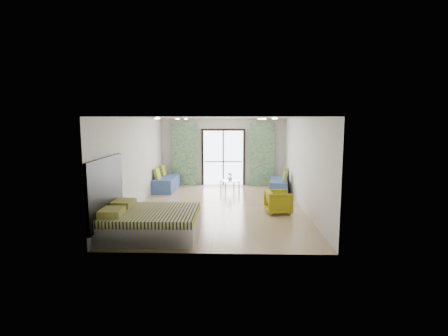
{
  "coord_description": "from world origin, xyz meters",
  "views": [
    {
      "loc": [
        0.44,
        -10.38,
        2.64
      ],
      "look_at": [
        0.13,
        0.37,
        1.15
      ],
      "focal_mm": 28.0,
      "sensor_mm": 36.0,
      "label": 1
    }
  ],
  "objects_px": {
    "daybed_right": "(279,185)",
    "bed": "(150,223)",
    "coffee_table": "(230,182)",
    "armchair": "(279,201)",
    "daybed_left": "(166,183)"
  },
  "relations": [
    {
      "from": "daybed_right",
      "to": "coffee_table",
      "type": "bearing_deg",
      "value": -173.91
    },
    {
      "from": "bed",
      "to": "daybed_right",
      "type": "xyz_separation_m",
      "value": [
        3.59,
        5.09,
        -0.06
      ]
    },
    {
      "from": "daybed_left",
      "to": "daybed_right",
      "type": "bearing_deg",
      "value": 0.25
    },
    {
      "from": "coffee_table",
      "to": "armchair",
      "type": "height_order",
      "value": "armchair"
    },
    {
      "from": "bed",
      "to": "coffee_table",
      "type": "bearing_deg",
      "value": 71.02
    },
    {
      "from": "coffee_table",
      "to": "daybed_right",
      "type": "bearing_deg",
      "value": -1.36
    },
    {
      "from": "daybed_right",
      "to": "coffee_table",
      "type": "relative_size",
      "value": 2.17
    },
    {
      "from": "armchair",
      "to": "bed",
      "type": "bearing_deg",
      "value": 115.63
    },
    {
      "from": "daybed_right",
      "to": "armchair",
      "type": "xyz_separation_m",
      "value": [
        -0.4,
        -3.04,
        0.11
      ]
    },
    {
      "from": "daybed_right",
      "to": "bed",
      "type": "bearing_deg",
      "value": -117.76
    },
    {
      "from": "coffee_table",
      "to": "armchair",
      "type": "bearing_deg",
      "value": -65.23
    },
    {
      "from": "bed",
      "to": "armchair",
      "type": "bearing_deg",
      "value": 32.74
    },
    {
      "from": "armchair",
      "to": "coffee_table",
      "type": "bearing_deg",
      "value": 17.66
    },
    {
      "from": "bed",
      "to": "armchair",
      "type": "relative_size",
      "value": 2.98
    },
    {
      "from": "daybed_left",
      "to": "armchair",
      "type": "bearing_deg",
      "value": -37.61
    }
  ]
}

